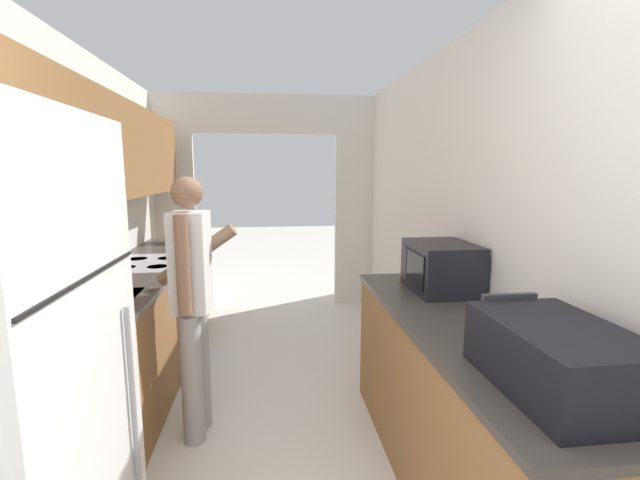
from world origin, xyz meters
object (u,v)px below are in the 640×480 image
at_px(range_oven, 150,314).
at_px(microwave, 441,267).
at_px(person, 192,302).
at_px(suitcase, 557,357).

distance_m(range_oven, microwave, 2.38).
bearing_deg(person, range_oven, 33.40).
bearing_deg(range_oven, person, -62.23).
relative_size(range_oven, suitcase, 1.70).
bearing_deg(range_oven, microwave, -27.82).
bearing_deg(person, microwave, -87.23).
bearing_deg(microwave, suitcase, -94.58).
bearing_deg(person, suitcase, -126.78).
distance_m(person, microwave, 1.53).
xyz_separation_m(suitcase, microwave, (0.10, 1.22, 0.03)).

